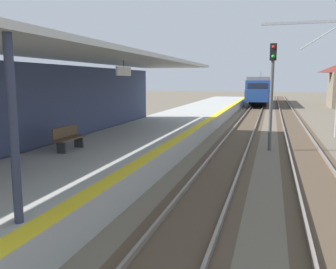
{
  "coord_description": "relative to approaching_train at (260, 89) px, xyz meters",
  "views": [
    {
      "loc": [
        3.68,
        -0.91,
        3.47
      ],
      "look_at": [
        1.18,
        7.74,
        2.1
      ],
      "focal_mm": 38.43,
      "sensor_mm": 36.0,
      "label": 1
    }
  ],
  "objects": [
    {
      "name": "station_platform",
      "position": [
        -4.4,
        -37.42,
        -1.73
      ],
      "size": [
        5.0,
        80.0,
        0.91
      ],
      "color": "#A8A8A3",
      "rests_on": "ground"
    },
    {
      "name": "station_building_with_canopy",
      "position": [
        -6.2,
        -42.52,
        0.48
      ],
      "size": [
        4.85,
        24.0,
        4.43
      ],
      "color": "#4C4C4C",
      "rests_on": "ground"
    },
    {
      "name": "track_pair_nearest_platform",
      "position": [
        -0.0,
        -33.42,
        -2.13
      ],
      "size": [
        2.34,
        120.0,
        0.16
      ],
      "color": "#4C3D2D",
      "rests_on": "ground"
    },
    {
      "name": "track_pair_middle",
      "position": [
        3.4,
        -33.42,
        -2.13
      ],
      "size": [
        2.34,
        120.0,
        0.16
      ],
      "color": "#4C3D2D",
      "rests_on": "ground"
    },
    {
      "name": "approaching_train",
      "position": [
        0.0,
        0.0,
        0.0
      ],
      "size": [
        2.93,
        19.6,
        4.76
      ],
      "color": "navy",
      "rests_on": "ground"
    },
    {
      "name": "rail_signal_post",
      "position": [
        1.75,
        -36.02,
        1.02
      ],
      "size": [
        0.32,
        0.34,
        5.2
      ],
      "color": "#4C4C4C",
      "rests_on": "ground"
    },
    {
      "name": "platform_bench",
      "position": [
        -5.37,
        -42.81,
        -0.8
      ],
      "size": [
        0.45,
        1.6,
        0.88
      ],
      "color": "brown",
      "rests_on": "station_platform"
    }
  ]
}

